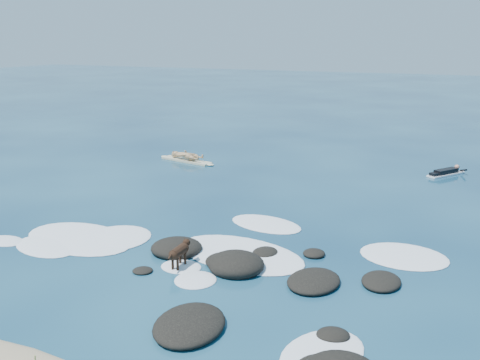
% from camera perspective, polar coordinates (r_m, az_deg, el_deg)
% --- Properties ---
extents(ground, '(160.00, 160.00, 0.00)m').
position_cam_1_polar(ground, '(15.65, -5.23, -6.74)').
color(ground, '#0A2642').
rests_on(ground, ground).
extents(reef_rocks, '(13.18, 6.65, 0.61)m').
position_cam_1_polar(reef_rocks, '(12.62, -0.34, -11.69)').
color(reef_rocks, black).
rests_on(reef_rocks, ground).
extents(breaking_foam, '(13.96, 8.43, 0.12)m').
position_cam_1_polar(breaking_foam, '(15.20, -7.39, -7.44)').
color(breaking_foam, white).
rests_on(breaking_foam, ground).
extents(standing_surfer_rig, '(3.32, 1.13, 1.90)m').
position_cam_1_polar(standing_surfer_rig, '(25.67, -5.76, 3.60)').
color(standing_surfer_rig, beige).
rests_on(standing_surfer_rig, ground).
extents(paddling_surfer_rig, '(1.58, 1.99, 0.38)m').
position_cam_1_polar(paddling_surfer_rig, '(24.79, 21.16, 0.78)').
color(paddling_surfer_rig, white).
rests_on(paddling_surfer_rig, ground).
extents(dog, '(0.29, 1.11, 0.70)m').
position_cam_1_polar(dog, '(13.92, -6.44, -7.54)').
color(dog, black).
rests_on(dog, ground).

